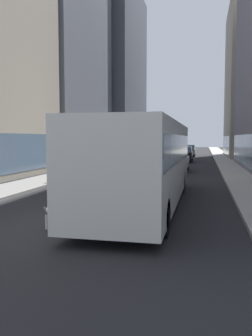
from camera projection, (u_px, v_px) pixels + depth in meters
name	position (u px, v px, depth m)	size (l,w,h in m)	color
ground_plane	(177.00, 159.00, 44.24)	(120.00, 120.00, 0.00)	#232326
sidewalk_left	(132.00, 157.00, 45.45)	(2.40, 110.00, 0.15)	gray
sidewalk_right	(224.00, 159.00, 43.02)	(2.40, 110.00, 0.15)	#ADA89E
building_left_far	(100.00, 74.00, 52.72)	(11.23, 16.74, 24.10)	#4C515B
transit_bus	(145.00, 158.00, 13.21)	(2.78, 11.53, 3.05)	silver
car_black_suv	(184.00, 154.00, 38.46)	(1.76, 4.40, 1.62)	black
car_blue_hatchback	(136.00, 157.00, 32.83)	(1.81, 4.48, 1.62)	#4C6BB7
car_white_van	(175.00, 161.00, 26.96)	(1.93, 4.47, 1.62)	silver
car_silver_sedan	(157.00, 151.00, 47.17)	(1.83, 4.03, 1.62)	#B7BABF
car_grey_wagon	(188.00, 151.00, 49.17)	(1.83, 4.21, 1.62)	slate
box_truck	(109.00, 151.00, 23.39)	(2.30, 7.50, 3.05)	#A51919
dalmatian_dog	(53.00, 209.00, 10.06)	(0.22, 0.96, 0.72)	white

